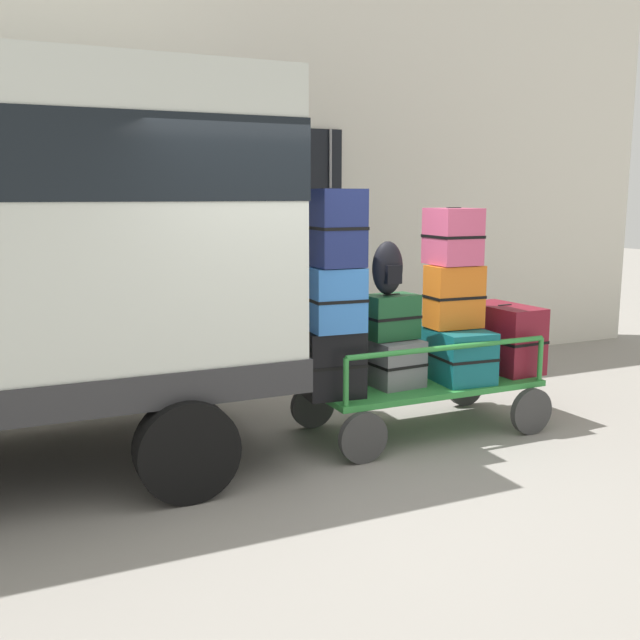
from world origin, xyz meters
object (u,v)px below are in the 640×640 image
Objects in this scene: suitcase_left_bottom at (329,361)px; suitcase_midleft_middle at (391,317)px; luggage_cart at (421,391)px; suitcase_midleft_bottom at (390,361)px; suitcase_center_middle at (454,296)px; suitcase_center_top at (453,236)px; suitcase_left_middle at (328,297)px; suitcase_left_top at (329,227)px; suitcase_center_bottom at (453,353)px; suitcase_midright_bottom at (503,337)px; backpack at (388,268)px.

suitcase_midleft_middle is (0.60, 0.04, 0.31)m from suitcase_left_bottom.
suitcase_midleft_bottom reaches higher than luggage_cart.
luggage_cart is at bearing 175.76° from suitcase_center_middle.
suitcase_center_top is at bearing 2.27° from suitcase_left_bottom.
suitcase_left_middle reaches higher than luggage_cart.
suitcase_left_top reaches higher than suitcase_center_middle.
suitcase_left_top is 1.20m from suitcase_center_top.
suitcase_left_middle is (0.00, 0.01, 0.52)m from suitcase_left_bottom.
suitcase_left_middle reaches higher than suitcase_center_bottom.
suitcase_center_bottom is (0.60, -0.06, -0.36)m from suitcase_midleft_middle.
suitcase_left_bottom is 1.29× the size of suitcase_midleft_middle.
suitcase_center_top is (0.30, 0.03, 1.33)m from luggage_cart.
suitcase_midleft_bottom is at bearing 90.00° from suitcase_midleft_middle.
suitcase_left_bottom is 0.61m from suitcase_midleft_bottom.
suitcase_midleft_middle reaches higher than suitcase_left_bottom.
suitcase_left_top reaches higher than suitcase_midleft_middle.
suitcase_left_top reaches higher than suitcase_center_bottom.
suitcase_left_middle is 1.86m from suitcase_midright_bottom.
suitcase_center_top is (1.20, 0.04, 0.45)m from suitcase_left_middle.
suitcase_midright_bottom is 1.72× the size of backpack.
suitcase_center_bottom is at bearing -172.80° from suitcase_midright_bottom.
suitcase_midleft_middle is at bearing -179.73° from suitcase_center_top.
suitcase_midleft_bottom is 0.60m from suitcase_center_bottom.
suitcase_center_top is (0.60, 0.00, 0.65)m from suitcase_midleft_middle.
suitcase_center_top is at bearing 0.27° from suitcase_midleft_middle.
suitcase_midleft_bottom is 1.22× the size of suitcase_midleft_middle.
suitcase_left_bottom is 1.28m from suitcase_center_middle.
backpack is (0.55, 0.02, 0.72)m from suitcase_left_bottom.
suitcase_midright_bottom is (1.80, 0.06, -1.04)m from suitcase_left_top.
suitcase_center_middle reaches higher than suitcase_center_bottom.
suitcase_midleft_middle is 0.70m from suitcase_center_bottom.
suitcase_midleft_middle reaches higher than suitcase_midright_bottom.
suitcase_center_middle is 0.72× the size of suitcase_midright_bottom.
suitcase_midright_bottom is at bearing 1.63° from suitcase_left_middle.
suitcase_left_bottom is 1.22× the size of suitcase_center_top.
suitcase_left_bottom is at bearing -177.53° from backpack.
suitcase_left_middle is 1.21× the size of suitcase_midleft_bottom.
suitcase_left_middle is 1.28m from suitcase_center_top.
suitcase_midright_bottom is at bearing 2.38° from luggage_cart.
luggage_cart is at bearing -4.24° from suitcase_midleft_middle.
suitcase_left_bottom is 1.80m from suitcase_midright_bottom.
suitcase_left_bottom is 1.35× the size of backpack.
suitcase_midright_bottom is at bearing 1.65° from backpack.
suitcase_center_top is at bearing -0.18° from suitcase_midleft_bottom.
suitcase_left_middle is 1.26× the size of suitcase_center_middle.
suitcase_midleft_middle reaches higher than luggage_cart.
suitcase_left_middle is 0.90× the size of suitcase_midright_bottom.
suitcase_left_top is at bearing -175.38° from suitcase_midleft_middle.
suitcase_center_top reaches higher than suitcase_left_bottom.
suitcase_left_bottom is at bearing 90.00° from suitcase_left_top.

